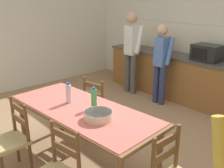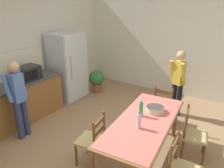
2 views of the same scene
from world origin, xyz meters
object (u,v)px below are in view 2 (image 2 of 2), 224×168
(person_by_table, at_px, (178,80))
(potted_plant, at_px, (97,80))
(dining_table, at_px, (144,124))
(bottle_off_centre, at_px, (141,109))
(person_at_counter, at_px, (18,96))
(bottle_near_centre, at_px, (139,121))
(chair_side_far_left, at_px, (92,140))
(chair_side_near_right, at_px, (193,135))
(chair_head_end, at_px, (164,105))
(refrigerator, at_px, (68,67))
(serving_bowl, at_px, (155,109))
(microwave, at_px, (28,73))

(person_by_table, xyz_separation_m, potted_plant, (0.09, 2.36, -0.48))
(dining_table, height_order, bottle_off_centre, bottle_off_centre)
(bottle_off_centre, height_order, person_at_counter, person_at_counter)
(bottle_near_centre, relative_size, potted_plant, 0.40)
(chair_side_far_left, bearing_deg, chair_side_near_right, 118.48)
(bottle_near_centre, xyz_separation_m, person_at_counter, (-0.38, 2.33, -0.01))
(dining_table, relative_size, bottle_off_centre, 7.87)
(person_by_table, bearing_deg, chair_head_end, 12.24)
(refrigerator, height_order, chair_head_end, refrigerator)
(serving_bowl, xyz_separation_m, chair_head_end, (0.95, 0.14, -0.38))
(chair_side_far_left, distance_m, chair_side_near_right, 1.70)
(microwave, height_order, chair_side_far_left, microwave)
(chair_side_far_left, relative_size, person_by_table, 0.59)
(bottle_near_centre, bearing_deg, bottle_off_centre, 20.86)
(refrigerator, distance_m, person_at_counter, 1.96)
(bottle_near_centre, xyz_separation_m, chair_side_near_right, (0.77, -0.66, -0.45))
(chair_side_near_right, height_order, potted_plant, chair_side_near_right)
(refrigerator, height_order, microwave, refrigerator)
(person_by_table, bearing_deg, person_at_counter, -20.73)
(serving_bowl, height_order, chair_side_far_left, chair_side_far_left)
(person_by_table, bearing_deg, microwave, -34.81)
(chair_head_end, relative_size, potted_plant, 1.36)
(dining_table, xyz_separation_m, chair_side_near_right, (0.52, -0.68, -0.25))
(serving_bowl, distance_m, chair_side_far_left, 1.19)
(microwave, distance_m, bottle_off_centre, 2.72)
(potted_plant, bearing_deg, dining_table, -129.49)
(chair_side_near_right, height_order, person_at_counter, person_at_counter)
(chair_side_far_left, xyz_separation_m, person_by_table, (2.39, -0.66, 0.42))
(bottle_off_centre, relative_size, chair_side_near_right, 0.30)
(microwave, distance_m, chair_head_end, 3.08)
(chair_side_far_left, xyz_separation_m, potted_plant, (2.48, 1.70, -0.06))
(chair_side_far_left, xyz_separation_m, chair_head_end, (1.84, -0.57, 0.00))
(potted_plant, bearing_deg, bottle_off_centre, -129.48)
(refrigerator, xyz_separation_m, dining_table, (-1.25, -2.81, -0.21))
(refrigerator, bearing_deg, dining_table, -114.05)
(refrigerator, xyz_separation_m, bottle_near_centre, (-1.51, -2.83, -0.00))
(microwave, height_order, person_by_table, person_by_table)
(refrigerator, height_order, serving_bowl, refrigerator)
(bottle_off_centre, xyz_separation_m, serving_bowl, (0.27, -0.15, -0.07))
(person_by_table, distance_m, potted_plant, 2.41)
(chair_head_end, bearing_deg, serving_bowl, 98.09)
(dining_table, bearing_deg, person_by_table, 0.46)
(serving_bowl, bearing_deg, refrigerator, 72.65)
(dining_table, relative_size, potted_plant, 3.18)
(bottle_off_centre, relative_size, chair_side_far_left, 0.30)
(person_at_counter, bearing_deg, chair_side_near_right, -158.81)
(bottle_near_centre, height_order, chair_side_far_left, bottle_near_centre)
(dining_table, distance_m, bottle_off_centre, 0.25)
(chair_head_end, bearing_deg, person_by_table, -99.72)
(serving_bowl, bearing_deg, bottle_off_centre, 151.17)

